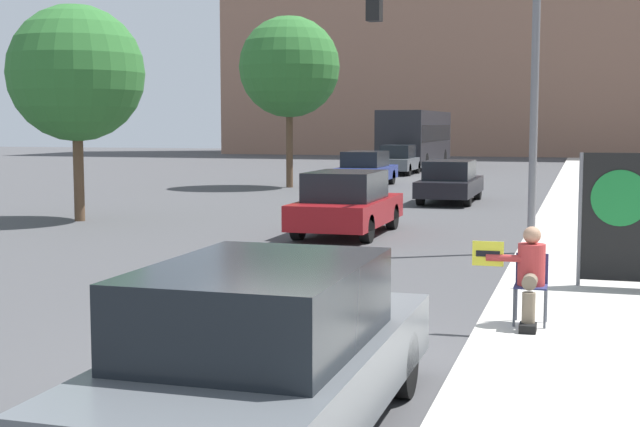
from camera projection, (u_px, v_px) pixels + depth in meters
ground_plane at (314, 369)px, 9.60m from camera, size 160.00×160.00×0.00m
sidewalk_curb at (620, 224)px, 22.86m from camera, size 4.32×90.00×0.13m
seated_protester at (529, 272)px, 11.03m from camera, size 0.93×0.77×1.23m
traffic_light_pole at (472, 53)px, 18.26m from camera, size 3.59×3.36×5.81m
parked_car_curbside at (266, 353)px, 7.33m from camera, size 1.89×4.69×1.51m
car_on_road_nearest at (347, 203)px, 21.16m from camera, size 1.83×4.35×1.52m
car_on_road_midblock at (450, 181)px, 29.88m from camera, size 1.74×4.52×1.42m
car_on_road_distant at (366, 169)px, 37.68m from camera, size 1.83×4.55×1.49m
car_on_road_far_lane at (398, 160)px, 46.37m from camera, size 1.74×4.14×1.55m
city_bus_on_road at (416, 136)px, 52.93m from camera, size 2.56×10.84×3.38m
street_tree_near_curb at (76, 74)px, 23.87m from camera, size 3.67×3.67×5.82m
street_tree_midblock at (289, 67)px, 36.62m from camera, size 4.16×4.16×7.06m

